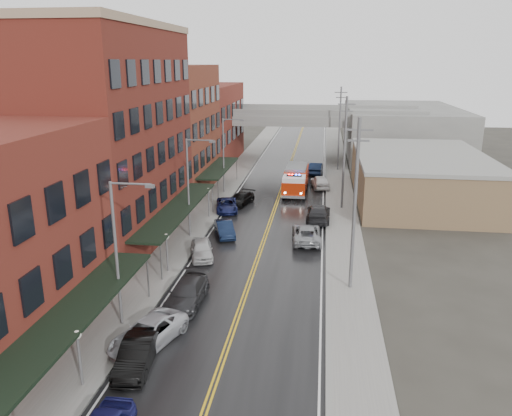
{
  "coord_description": "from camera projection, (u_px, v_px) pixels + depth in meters",
  "views": [
    {
      "loc": [
        4.91,
        -17.78,
        15.47
      ],
      "look_at": [
        -0.72,
        24.0,
        3.0
      ],
      "focal_mm": 35.0,
      "sensor_mm": 36.0,
      "label": 1
    }
  ],
  "objects": [
    {
      "name": "parked_car_left_6",
      "position": [
        227.0,
        205.0,
        53.21
      ],
      "size": [
        3.12,
        5.11,
        1.32
      ],
      "primitive_type": "imported",
      "rotation": [
        0.0,
        0.0,
        0.2
      ],
      "color": "#131948",
      "rests_on": "ground"
    },
    {
      "name": "parked_car_left_1",
      "position": [
        137.0,
        354.0,
        26.02
      ],
      "size": [
        2.02,
        4.68,
        1.5
      ],
      "primitive_type": "imported",
      "rotation": [
        0.0,
        0.0,
        0.1
      ],
      "color": "black",
      "rests_on": "ground"
    },
    {
      "name": "brick_building_far",
      "position": [
        205.0,
        125.0,
        77.03
      ],
      "size": [
        9.0,
        20.0,
        12.0
      ],
      "primitive_type": "cube",
      "color": "maroon",
      "rests_on": "ground"
    },
    {
      "name": "curb_left",
      "position": [
        216.0,
        217.0,
        51.12
      ],
      "size": [
        0.3,
        160.0,
        0.15
      ],
      "primitive_type": "cube",
      "color": "gray",
      "rests_on": "ground"
    },
    {
      "name": "globe_lamp_0",
      "position": [
        78.0,
        346.0,
        23.97
      ],
      "size": [
        0.44,
        0.44,
        3.12
      ],
      "color": "#59595B",
      "rests_on": "ground"
    },
    {
      "name": "street_lamp_1",
      "position": [
        191.0,
        182.0,
        44.09
      ],
      "size": [
        2.64,
        0.22,
        9.0
      ],
      "color": "#59595B",
      "rests_on": "ground"
    },
    {
      "name": "awning_0",
      "position": [
        75.0,
        312.0,
        25.82
      ],
      "size": [
        2.6,
        16.0,
        3.09
      ],
      "color": "black",
      "rests_on": "ground"
    },
    {
      "name": "street_lamp_0",
      "position": [
        120.0,
        246.0,
        28.88
      ],
      "size": [
        2.64,
        0.22,
        9.0
      ],
      "color": "#59595B",
      "rests_on": "ground"
    },
    {
      "name": "utility_pole_0",
      "position": [
        355.0,
        203.0,
        33.45
      ],
      "size": [
        1.8,
        0.24,
        12.0
      ],
      "color": "#59595B",
      "rests_on": "ground"
    },
    {
      "name": "sidewalk_left",
      "position": [
        200.0,
        216.0,
        51.33
      ],
      "size": [
        3.0,
        160.0,
        0.15
      ],
      "primitive_type": "cube",
      "color": "slate",
      "rests_on": "ground"
    },
    {
      "name": "parked_car_left_4",
      "position": [
        202.0,
        249.0,
        40.63
      ],
      "size": [
        2.86,
        4.6,
        1.46
      ],
      "primitive_type": "imported",
      "rotation": [
        0.0,
        0.0,
        0.28
      ],
      "color": "#B4B4B4",
      "rests_on": "ground"
    },
    {
      "name": "parked_car_right_1",
      "position": [
        318.0,
        213.0,
        49.93
      ],
      "size": [
        2.42,
        5.75,
        1.66
      ],
      "primitive_type": "imported",
      "rotation": [
        0.0,
        0.0,
        3.12
      ],
      "color": "black",
      "rests_on": "ground"
    },
    {
      "name": "sidewalk_right",
      "position": [
        344.0,
        222.0,
        49.46
      ],
      "size": [
        3.0,
        160.0,
        0.15
      ],
      "primitive_type": "cube",
      "color": "slate",
      "rests_on": "ground"
    },
    {
      "name": "awning_2",
      "position": [
        219.0,
        168.0,
        60.51
      ],
      "size": [
        2.6,
        13.0,
        3.09
      ],
      "color": "black",
      "rests_on": "ground"
    },
    {
      "name": "parked_car_left_2",
      "position": [
        148.0,
        333.0,
        28.1
      ],
      "size": [
        3.89,
        5.74,
        1.46
      ],
      "primitive_type": "imported",
      "rotation": [
        0.0,
        0.0,
        -0.31
      ],
      "color": "#B1B3BA",
      "rests_on": "ground"
    },
    {
      "name": "globe_lamp_1",
      "position": [
        167.0,
        244.0,
        37.28
      ],
      "size": [
        0.44,
        0.44,
        3.12
      ],
      "color": "#59595B",
      "rests_on": "ground"
    },
    {
      "name": "parked_car_right_0",
      "position": [
        306.0,
        233.0,
        44.24
      ],
      "size": [
        2.85,
        5.53,
        1.49
      ],
      "primitive_type": "imported",
      "rotation": [
        0.0,
        0.0,
        3.21
      ],
      "color": "gray",
      "rests_on": "ground"
    },
    {
      "name": "awning_1",
      "position": [
        178.0,
        208.0,
        43.88
      ],
      "size": [
        2.6,
        18.0,
        3.09
      ],
      "color": "black",
      "rests_on": "ground"
    },
    {
      "name": "road",
      "position": [
        271.0,
        220.0,
        50.42
      ],
      "size": [
        11.0,
        160.0,
        0.02
      ],
      "primitive_type": "cube",
      "color": "black",
      "rests_on": "ground"
    },
    {
      "name": "parked_car_right_2",
      "position": [
        320.0,
        182.0,
        62.79
      ],
      "size": [
        2.77,
        5.12,
        1.65
      ],
      "primitive_type": "imported",
      "rotation": [
        0.0,
        0.0,
        3.32
      ],
      "color": "silver",
      "rests_on": "ground"
    },
    {
      "name": "fire_truck",
      "position": [
        296.0,
        179.0,
        60.46
      ],
      "size": [
        3.53,
        8.56,
        3.11
      ],
      "rotation": [
        0.0,
        0.0,
        -0.01
      ],
      "color": "#9F2107",
      "rests_on": "ground"
    },
    {
      "name": "utility_pole_1",
      "position": [
        344.0,
        151.0,
        52.46
      ],
      "size": [
        1.8,
        0.24,
        12.0
      ],
      "color": "#59595B",
      "rests_on": "ground"
    },
    {
      "name": "parked_car_left_5",
      "position": [
        225.0,
        229.0,
        45.65
      ],
      "size": [
        2.79,
        4.45,
        1.39
      ],
      "primitive_type": "imported",
      "rotation": [
        0.0,
        0.0,
        0.34
      ],
      "color": "black",
      "rests_on": "ground"
    },
    {
      "name": "parked_car_left_7",
      "position": [
        241.0,
        199.0,
        55.52
      ],
      "size": [
        3.06,
        4.95,
        1.34
      ],
      "primitive_type": "imported",
      "rotation": [
        0.0,
        0.0,
        -0.28
      ],
      "color": "black",
      "rests_on": "ground"
    },
    {
      "name": "curb_right",
      "position": [
        327.0,
        222.0,
        49.68
      ],
      "size": [
        0.3,
        160.0,
        0.15
      ],
      "primitive_type": "cube",
      "color": "gray",
      "rests_on": "ground"
    },
    {
      "name": "brick_building_c",
      "position": [
        171.0,
        130.0,
        59.97
      ],
      "size": [
        9.0,
        15.0,
        15.0
      ],
      "primitive_type": "cube",
      "color": "brown",
      "rests_on": "ground"
    },
    {
      "name": "right_far_block",
      "position": [
        401.0,
        131.0,
        85.0
      ],
      "size": [
        18.0,
        30.0,
        8.0
      ],
      "primitive_type": "cube",
      "color": "slate",
      "rests_on": "ground"
    },
    {
      "name": "overpass",
      "position": [
        292.0,
        123.0,
        79.13
      ],
      "size": [
        40.0,
        10.0,
        7.5
      ],
      "color": "slate",
      "rests_on": "ground"
    },
    {
      "name": "parked_car_left_3",
      "position": [
        187.0,
        293.0,
        32.89
      ],
      "size": [
        2.21,
        5.27,
        1.52
      ],
      "primitive_type": "imported",
      "rotation": [
        0.0,
        0.0,
        -0.02
      ],
      "color": "#27272A",
      "rests_on": "ground"
    },
    {
      "name": "parked_car_right_3",
      "position": [
        316.0,
        168.0,
        70.76
      ],
      "size": [
        2.07,
        5.15,
        1.67
      ],
      "primitive_type": "imported",
      "rotation": [
        0.0,
        0.0,
        3.08
      ],
      "color": "black",
      "rests_on": "ground"
    },
    {
      "name": "utility_pole_2",
      "position": [
        339.0,
        127.0,
        71.47
      ],
      "size": [
        1.8,
        0.24,
        12.0
      ],
      "color": "#59595B",
      "rests_on": "ground"
    },
    {
      "name": "brick_building_b",
      "position": [
        110.0,
        139.0,
        42.92
      ],
      "size": [
        9.0,
        20.0,
        18.0
      ],
      "primitive_type": "cube",
      "color": "#5C2318",
      "rests_on": "ground"
    },
    {
      "name": "globe_lamp_2",
      "position": [
        208.0,
        196.0,
        50.58
      ],
      "size": [
        0.44,
        0.44,
        3.12
      ],
      "color": "#59595B",
      "rests_on": "ground"
    },
    {
      "name": "street_lamp_2",
      "position": [
        225.0,
        151.0,
        59.29
      ],
      "size": [
        2.64,
        0.22,
        9.0
      ],
      "color": "#59595B",
      "rests_on": "ground"
    },
    {
      "name": "tan_building",
      "position": [
        419.0,
        179.0,
        57.17
      ],
      "size": [
        14.0,
        22.0,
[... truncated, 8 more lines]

